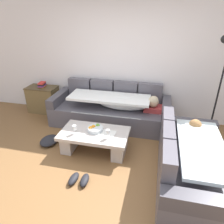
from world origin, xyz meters
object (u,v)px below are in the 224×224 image
(coffee_table, at_px, (95,139))
(wine_glass_near_left, at_px, (74,128))
(couch_along_wall, at_px, (112,110))
(book_stack_on_cabinet, at_px, (42,85))
(fruit_bowl, at_px, (95,129))
(crumpled_garment, at_px, (49,141))
(floor_lamp, at_px, (218,83))
(wine_glass_near_right, at_px, (108,132))
(side_cabinet, at_px, (43,99))
(couch_near_window, at_px, (191,164))
(open_magazine, at_px, (107,133))
(pair_of_shoes, at_px, (79,179))

(coffee_table, bearing_deg, wine_glass_near_left, -157.89)
(couch_along_wall, height_order, book_stack_on_cabinet, couch_along_wall)
(fruit_bowl, height_order, crumpled_garment, fruit_bowl)
(floor_lamp, bearing_deg, wine_glass_near_right, -147.30)
(couch_along_wall, distance_m, book_stack_on_cabinet, 1.84)
(side_cabinet, height_order, floor_lamp, floor_lamp)
(side_cabinet, relative_size, floor_lamp, 0.37)
(floor_lamp, bearing_deg, book_stack_on_cabinet, 176.07)
(wine_glass_near_left, height_order, crumpled_garment, wine_glass_near_left)
(couch_along_wall, distance_m, wine_glass_near_left, 1.26)
(wine_glass_near_left, bearing_deg, crumpled_garment, 167.92)
(couch_along_wall, relative_size, couch_near_window, 1.37)
(open_magazine, bearing_deg, fruit_bowl, 172.96)
(crumpled_garment, bearing_deg, wine_glass_near_right, -6.56)
(coffee_table, distance_m, side_cabinet, 2.15)
(coffee_table, height_order, open_magazine, open_magazine)
(wine_glass_near_left, relative_size, wine_glass_near_right, 1.00)
(couch_near_window, bearing_deg, coffee_table, 74.25)
(couch_along_wall, xyz_separation_m, open_magazine, (0.15, -1.04, 0.06))
(couch_along_wall, relative_size, floor_lamp, 1.31)
(wine_glass_near_left, height_order, open_magazine, wine_glass_near_left)
(couch_near_window, height_order, pair_of_shoes, couch_near_window)
(couch_near_window, distance_m, book_stack_on_cabinet, 3.72)
(coffee_table, bearing_deg, fruit_bowl, 92.98)
(fruit_bowl, distance_m, crumpled_garment, 0.98)
(open_magazine, distance_m, crumpled_garment, 1.20)
(fruit_bowl, xyz_separation_m, crumpled_garment, (-0.91, -0.05, -0.36))
(fruit_bowl, distance_m, side_cabinet, 2.12)
(coffee_table, relative_size, wine_glass_near_left, 7.23)
(couch_near_window, bearing_deg, floor_lamp, -18.95)
(couch_along_wall, relative_size, coffee_table, 2.13)
(pair_of_shoes, bearing_deg, coffee_table, 90.43)
(coffee_table, bearing_deg, side_cabinet, 143.57)
(wine_glass_near_left, bearing_deg, book_stack_on_cabinet, 134.73)
(side_cabinet, bearing_deg, crumpled_garment, -57.47)
(side_cabinet, bearing_deg, pair_of_shoes, -50.25)
(couch_along_wall, bearing_deg, pair_of_shoes, -92.28)
(book_stack_on_cabinet, bearing_deg, pair_of_shoes, -50.67)
(book_stack_on_cabinet, bearing_deg, floor_lamp, -3.93)
(fruit_bowl, distance_m, pair_of_shoes, 0.94)
(coffee_table, distance_m, floor_lamp, 2.48)
(open_magazine, bearing_deg, crumpled_garment, -176.21)
(fruit_bowl, relative_size, pair_of_shoes, 0.91)
(couch_near_window, height_order, wine_glass_near_right, couch_near_window)
(side_cabinet, bearing_deg, wine_glass_near_left, -44.75)
(coffee_table, height_order, book_stack_on_cabinet, book_stack_on_cabinet)
(couch_near_window, relative_size, side_cabinet, 2.59)
(coffee_table, distance_m, wine_glass_near_left, 0.43)
(fruit_bowl, xyz_separation_m, wine_glass_near_right, (0.28, -0.19, 0.08))
(couch_along_wall, relative_size, open_magazine, 9.14)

